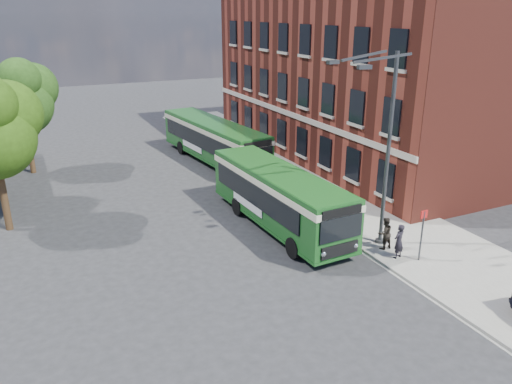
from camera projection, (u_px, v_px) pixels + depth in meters
ground at (264, 249)px, 23.52m from camera, size 120.00×120.00×0.00m
pavement at (305, 179)px, 33.10m from camera, size 6.00×48.00×0.15m
kerb_line at (264, 186)px, 31.90m from camera, size 0.12×48.00×0.01m
brick_office at (362, 62)px, 36.93m from camera, size 12.10×26.00×14.20m
street_lamp at (382, 149)px, 22.12m from camera, size 2.96×2.38×9.00m
bus_stop_sign at (422, 232)px, 21.69m from camera, size 0.35×0.08×2.52m
bus_front at (279, 193)px, 25.34m from camera, size 3.03×10.63×3.02m
bus_rear at (214, 138)px, 36.35m from camera, size 3.91×12.58×3.02m
pedestrian_a at (399, 241)px, 22.11m from camera, size 0.68×0.54×1.61m
pedestrian_b at (385, 233)px, 22.99m from camera, size 0.75×0.59×1.53m
tree_right at (22, 96)px, 32.73m from camera, size 4.63×4.40×7.82m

